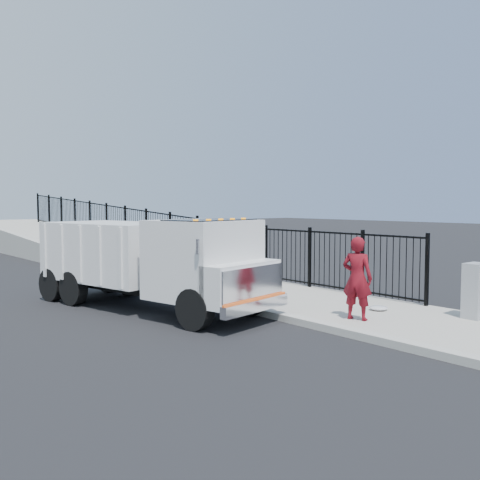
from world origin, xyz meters
TOP-DOWN VIEW (x-y plane):
  - ground at (0.00, 0.00)m, footprint 120.00×120.00m
  - sidewalk at (1.93, -2.00)m, footprint 3.55×12.00m
  - curb at (0.00, -2.00)m, footprint 0.30×12.00m
  - ramp at (2.12, 16.00)m, footprint 3.95×24.06m
  - iron_fence at (3.55, 12.00)m, footprint 0.10×28.00m
  - truck at (-1.69, 2.54)m, footprint 3.50×7.21m
  - worker at (0.92, -1.87)m, footprint 0.63×0.78m
  - utility_cabinet at (3.10, -3.48)m, footprint 0.55×0.40m
  - debris at (2.17, -1.56)m, footprint 0.44×0.44m

SIDE VIEW (x-z plane):
  - ground at x=0.00m, z-range 0.00..0.00m
  - ramp at x=2.12m, z-range -1.60..1.60m
  - sidewalk at x=1.93m, z-range 0.00..0.12m
  - curb at x=0.00m, z-range 0.00..0.16m
  - debris at x=2.17m, z-range 0.12..0.23m
  - utility_cabinet at x=3.10m, z-range 0.12..1.37m
  - iron_fence at x=3.55m, z-range 0.00..1.80m
  - worker at x=0.92m, z-range 0.12..1.98m
  - truck at x=-1.69m, z-range 0.15..2.52m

